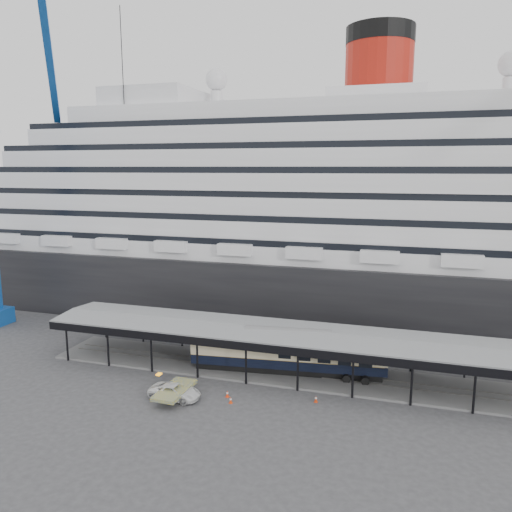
# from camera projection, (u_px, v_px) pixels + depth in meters

# --- Properties ---
(ground) EXTENTS (200.00, 200.00, 0.00)m
(ground) POSITION_uv_depth(u_px,v_px,m) (269.00, 390.00, 53.23)
(ground) COLOR #38383B
(ground) RESTS_ON ground
(cruise_ship) EXTENTS (130.00, 30.00, 43.90)m
(cruise_ship) POSITION_uv_depth(u_px,v_px,m) (323.00, 200.00, 80.14)
(cruise_ship) COLOR black
(cruise_ship) RESTS_ON ground
(platform_canopy) EXTENTS (56.00, 9.18, 5.30)m
(platform_canopy) POSITION_uv_depth(u_px,v_px,m) (281.00, 353.00, 57.52)
(platform_canopy) COLOR slate
(platform_canopy) RESTS_ON ground
(port_truck) EXTENTS (5.46, 2.65, 1.50)m
(port_truck) POSITION_uv_depth(u_px,v_px,m) (175.00, 392.00, 51.25)
(port_truck) COLOR silver
(port_truck) RESTS_ON ground
(pullman_carriage) EXTENTS (22.49, 5.35, 21.90)m
(pullman_carriage) POSITION_uv_depth(u_px,v_px,m) (287.00, 351.00, 57.24)
(pullman_carriage) COLOR black
(pullman_carriage) RESTS_ON ground
(traffic_cone_left) EXTENTS (0.41, 0.41, 0.68)m
(traffic_cone_left) POSITION_uv_depth(u_px,v_px,m) (231.00, 400.00, 50.33)
(traffic_cone_left) COLOR red
(traffic_cone_left) RESTS_ON ground
(traffic_cone_mid) EXTENTS (0.48, 0.48, 0.71)m
(traffic_cone_mid) POSITION_uv_depth(u_px,v_px,m) (227.00, 394.00, 51.66)
(traffic_cone_mid) COLOR #EF360D
(traffic_cone_mid) RESTS_ON ground
(traffic_cone_right) EXTENTS (0.38, 0.38, 0.71)m
(traffic_cone_right) POSITION_uv_depth(u_px,v_px,m) (316.00, 399.00, 50.54)
(traffic_cone_right) COLOR red
(traffic_cone_right) RESTS_ON ground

